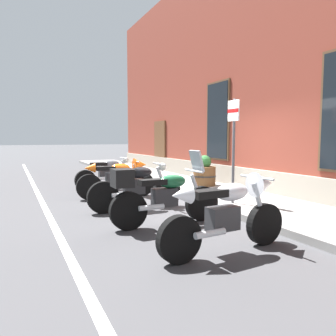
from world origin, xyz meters
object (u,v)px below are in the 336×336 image
object	(u,v)px
motorcycle_orange_sport	(119,176)
motorcycle_black_naked	(137,187)
barrel_planter	(204,173)
parking_sign	(233,136)
motorcycle_grey_naked	(108,174)
motorcycle_green_touring	(161,195)
motorcycle_white_sport	(231,210)

from	to	relation	value
motorcycle_orange_sport	motorcycle_black_naked	size ratio (longest dim) A/B	0.97
motorcycle_black_naked	barrel_planter	distance (m)	3.28
parking_sign	motorcycle_black_naked	bearing A→B (deg)	-113.27
motorcycle_grey_naked	motorcycle_black_naked	xyz separation A→B (m)	(3.06, -0.22, 0.02)
parking_sign	barrel_planter	xyz separation A→B (m)	(-2.54, 0.89, -1.10)
parking_sign	barrel_planter	distance (m)	2.91
motorcycle_green_touring	motorcycle_white_sport	xyz separation A→B (m)	(1.61, 0.29, 0.03)
motorcycle_black_naked	parking_sign	world-z (taller)	parking_sign
motorcycle_white_sport	motorcycle_orange_sport	bearing A→B (deg)	-178.32
motorcycle_green_touring	barrel_planter	world-z (taller)	motorcycle_green_touring
motorcycle_green_touring	motorcycle_white_sport	distance (m)	1.64
motorcycle_black_naked	motorcycle_green_touring	bearing A→B (deg)	-2.53
motorcycle_white_sport	motorcycle_green_touring	bearing A→B (deg)	-169.88
motorcycle_white_sport	barrel_planter	distance (m)	5.37
motorcycle_black_naked	barrel_planter	world-z (taller)	barrel_planter
motorcycle_orange_sport	barrel_planter	bearing A→B (deg)	93.24
motorcycle_grey_naked	motorcycle_white_sport	world-z (taller)	motorcycle_white_sport
motorcycle_grey_naked	parking_sign	xyz separation A→B (m)	(3.89, 1.69, 1.12)
parking_sign	motorcycle_white_sport	bearing A→B (deg)	-37.78
motorcycle_green_touring	barrel_planter	xyz separation A→B (m)	(-3.10, 2.86, -0.06)
motorcycle_green_touring	motorcycle_white_sport	world-z (taller)	motorcycle_green_touring
motorcycle_green_touring	motorcycle_grey_naked	bearing A→B (deg)	176.35
motorcycle_black_naked	motorcycle_white_sport	size ratio (longest dim) A/B	1.02
motorcycle_white_sport	parking_sign	distance (m)	2.93
barrel_planter	motorcycle_white_sport	bearing A→B (deg)	-28.62
motorcycle_orange_sport	motorcycle_white_sport	bearing A→B (deg)	1.68
motorcycle_grey_naked	motorcycle_white_sport	bearing A→B (deg)	0.04
motorcycle_orange_sport	motorcycle_white_sport	size ratio (longest dim) A/B	0.99
barrel_planter	motorcycle_black_naked	bearing A→B (deg)	-58.46
motorcycle_grey_naked	barrel_planter	size ratio (longest dim) A/B	2.19
motorcycle_white_sport	barrel_planter	world-z (taller)	motorcycle_white_sport
motorcycle_grey_naked	motorcycle_orange_sport	world-z (taller)	motorcycle_orange_sport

